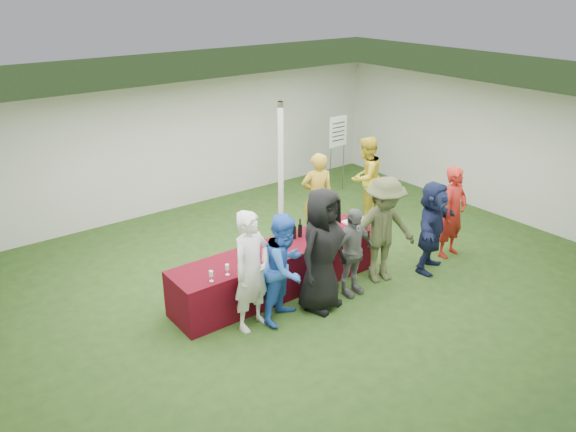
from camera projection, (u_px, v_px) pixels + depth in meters
ground at (299, 273)px, 9.63m from camera, size 60.00×60.00×0.00m
tent at (281, 175)px, 10.26m from camera, size 10.00×10.00×10.00m
serving_table at (278, 269)px, 8.98m from camera, size 3.60×0.80×0.75m
wine_bottles at (304, 229)px, 9.23m from camera, size 0.78×0.10×0.32m
wine_glasses at (266, 255)px, 8.38m from camera, size 2.72×0.12×0.16m
water_bottle at (276, 240)px, 8.86m from camera, size 0.07×0.07×0.23m
bar_towel at (350, 222)px, 9.75m from camera, size 0.25×0.18×0.03m
dump_bucket at (360, 223)px, 9.50m from camera, size 0.25×0.25×0.18m
wine_list_sign at (338, 137)px, 12.83m from camera, size 0.50×0.03×1.80m
staff_pourer at (317, 196)px, 10.65m from camera, size 0.73×0.63×1.70m
staff_back at (365, 178)px, 11.61m from camera, size 0.95×0.80×1.73m
customer_0 at (252, 271)px, 7.83m from camera, size 0.73×0.56×1.80m
customer_1 at (285, 268)px, 8.07m from camera, size 0.99×0.90×1.66m
customer_2 at (322, 250)px, 8.29m from camera, size 1.07×0.83×1.93m
customer_3 at (352, 252)px, 8.75m from camera, size 0.86×0.37×1.46m
customer_4 at (383, 230)px, 9.09m from camera, size 1.29×0.93×1.81m
customer_5 at (432, 227)px, 9.47m from camera, size 1.55×1.02×1.61m
customer_6 at (453, 212)px, 9.96m from camera, size 0.64×0.45×1.67m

